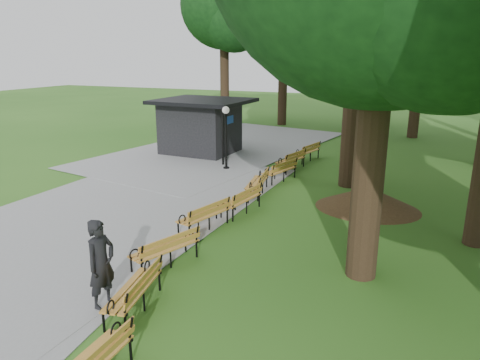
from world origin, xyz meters
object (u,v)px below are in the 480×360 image
at_px(kiosk, 200,126).
at_px(bench_2, 133,290).
at_px(bench_9, 307,152).
at_px(lamp_post, 226,124).
at_px(bench_8, 291,160).
at_px(bench_6, 257,183).
at_px(bench_7, 279,170).
at_px(bench_3, 165,248).
at_px(dirt_mound, 368,198).
at_px(person, 101,264).
at_px(bench_5, 241,200).
at_px(bench_4, 203,215).

xyz_separation_m(kiosk, bench_2, (5.69, -13.66, -0.96)).
height_order(kiosk, bench_9, kiosk).
relative_size(lamp_post, bench_8, 1.48).
xyz_separation_m(bench_6, bench_8, (0.11, 3.92, 0.00)).
xyz_separation_m(bench_6, bench_7, (0.22, 2.00, 0.00)).
distance_m(bench_2, bench_6, 8.19).
bearing_deg(bench_2, bench_3, -176.95).
relative_size(bench_8, bench_9, 1.00).
height_order(dirt_mound, bench_8, bench_8).
bearing_deg(bench_7, person, 14.39).
xyz_separation_m(person, bench_2, (0.64, 0.12, -0.50)).
height_order(bench_5, bench_6, same).
height_order(dirt_mound, bench_5, bench_5).
relative_size(bench_4, bench_5, 1.00).
xyz_separation_m(person, bench_9, (0.48, 14.22, -0.50)).
distance_m(person, bench_7, 10.32).
bearing_deg(bench_5, bench_6, -164.17).
distance_m(bench_8, bench_9, 2.01).
xyz_separation_m(bench_7, bench_9, (0.09, 3.92, 0.00)).
xyz_separation_m(lamp_post, dirt_mound, (6.54, -2.91, -1.67)).
bearing_deg(bench_8, dirt_mound, 57.76).
bearing_deg(bench_8, bench_6, 11.86).
distance_m(dirt_mound, bench_5, 4.25).
bearing_deg(bench_4, bench_6, -167.80).
bearing_deg(lamp_post, bench_6, -48.27).
bearing_deg(dirt_mound, bench_9, 121.59).
xyz_separation_m(kiosk, bench_6, (5.22, -5.48, -0.96)).
height_order(dirt_mound, bench_4, bench_4).
height_order(kiosk, bench_6, kiosk).
height_order(dirt_mound, bench_3, bench_3).
relative_size(dirt_mound, bench_4, 1.52).
relative_size(person, bench_3, 0.99).
bearing_deg(bench_5, person, 5.64).
distance_m(person, kiosk, 14.68).
distance_m(kiosk, lamp_post, 3.79).
distance_m(bench_4, bench_5, 1.82).
height_order(bench_3, bench_7, same).
bearing_deg(person, bench_5, 0.72).
relative_size(lamp_post, bench_2, 1.48).
xyz_separation_m(dirt_mound, bench_5, (-3.75, -2.00, 0.06)).
height_order(kiosk, lamp_post, lamp_post).
distance_m(person, bench_8, 12.24).
distance_m(kiosk, bench_8, 5.64).
height_order(bench_2, bench_7, same).
bearing_deg(bench_4, bench_8, -167.02).
relative_size(bench_5, bench_7, 1.00).
bearing_deg(person, bench_4, 4.97).
distance_m(bench_5, bench_9, 7.98).
height_order(kiosk, bench_5, kiosk).
relative_size(bench_4, bench_8, 1.00).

